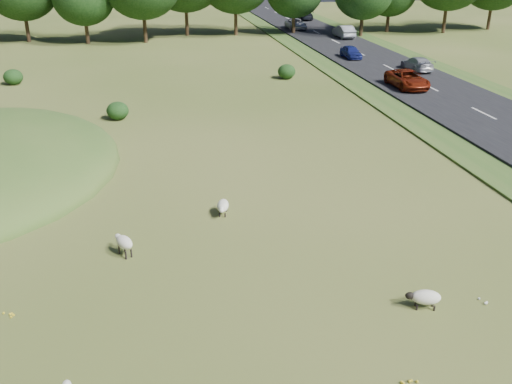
# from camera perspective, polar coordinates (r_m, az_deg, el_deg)

# --- Properties ---
(ground) EXTENTS (160.00, 160.00, 0.00)m
(ground) POSITION_cam_1_polar(r_m,az_deg,el_deg) (39.48, -7.28, 7.54)
(ground) COLOR #3E551A
(ground) RESTS_ON ground
(road) EXTENTS (8.00, 150.00, 0.25)m
(road) POSITION_cam_1_polar(r_m,az_deg,el_deg) (53.88, 14.04, 11.45)
(road) COLOR black
(road) RESTS_ON ground
(shrubs) EXTENTS (24.45, 13.78, 1.28)m
(shrubs) POSITION_cam_1_polar(r_m,az_deg,el_deg) (47.00, -11.32, 10.63)
(shrubs) COLOR black
(shrubs) RESTS_ON ground
(sheep_0) EXTENTS (1.18, 0.72, 0.66)m
(sheep_0) POSITION_cam_1_polar(r_m,az_deg,el_deg) (19.18, 16.54, -10.05)
(sheep_0) COLOR beige
(sheep_0) RESTS_ON ground
(sheep_1) EXTENTS (0.70, 1.18, 0.65)m
(sheep_1) POSITION_cam_1_polar(r_m,az_deg,el_deg) (24.50, -3.34, -1.40)
(sheep_1) COLOR beige
(sheep_1) RESTS_ON ground
(sheep_2) EXTENTS (0.85, 1.12, 0.79)m
(sheep_2) POSITION_cam_1_polar(r_m,az_deg,el_deg) (21.82, -13.07, -4.90)
(sheep_2) COLOR beige
(sheep_2) RESTS_ON ground
(car_0) EXTENTS (2.20, 4.78, 1.33)m
(car_0) POSITION_cam_1_polar(r_m,az_deg,el_deg) (80.75, 4.00, 16.43)
(car_0) COLOR silver
(car_0) RESTS_ON road
(car_2) EXTENTS (1.59, 4.57, 1.50)m
(car_2) POSITION_cam_1_polar(r_m,az_deg,el_deg) (73.40, 8.79, 15.59)
(car_2) COLOR #929499
(car_2) RESTS_ON road
(car_3) EXTENTS (2.23, 4.84, 1.35)m
(car_3) POSITION_cam_1_polar(r_m,az_deg,el_deg) (47.71, 14.90, 10.86)
(car_3) COLOR maroon
(car_3) RESTS_ON road
(car_5) EXTENTS (1.44, 3.57, 1.22)m
(car_5) POSITION_cam_1_polar(r_m,az_deg,el_deg) (59.75, 9.48, 13.66)
(car_5) COLOR navy
(car_5) RESTS_ON road
(car_6) EXTENTS (1.71, 4.19, 1.22)m
(car_6) POSITION_cam_1_polar(r_m,az_deg,el_deg) (54.86, 15.82, 12.26)
(car_6) COLOR #A0A2A7
(car_6) RESTS_ON road
(car_7) EXTENTS (2.04, 5.02, 1.46)m
(car_7) POSITION_cam_1_polar(r_m,az_deg,el_deg) (91.30, 4.78, 17.25)
(car_7) COLOR black
(car_7) RESTS_ON road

